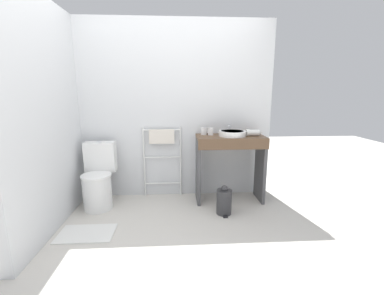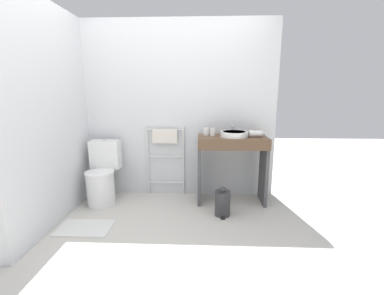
{
  "view_description": "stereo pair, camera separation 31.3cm",
  "coord_description": "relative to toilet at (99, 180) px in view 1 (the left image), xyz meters",
  "views": [
    {
      "loc": [
        0.05,
        -2.15,
        1.43
      ],
      "look_at": [
        0.23,
        0.91,
        0.77
      ],
      "focal_mm": 24.0,
      "sensor_mm": 36.0,
      "label": 1
    },
    {
      "loc": [
        0.36,
        -2.15,
        1.43
      ],
      "look_at": [
        0.23,
        0.91,
        0.77
      ],
      "focal_mm": 24.0,
      "sensor_mm": 36.0,
      "label": 2
    }
  ],
  "objects": [
    {
      "name": "wall_back",
      "position": [
        0.94,
        0.4,
        0.83
      ],
      "size": [
        2.69,
        0.12,
        2.36
      ],
      "primitive_type": "cube",
      "color": "silver",
      "rests_on": "ground_plane"
    },
    {
      "name": "bath_mat",
      "position": [
        0.05,
        -0.68,
        -0.35
      ],
      "size": [
        0.56,
        0.36,
        0.01
      ],
      "primitive_type": "cube",
      "color": "silver",
      "rests_on": "ground_plane"
    },
    {
      "name": "cup_near_edge",
      "position": [
        1.44,
        0.17,
        0.58
      ],
      "size": [
        0.07,
        0.07,
        0.09
      ],
      "color": "white",
      "rests_on": "vanity_counter"
    },
    {
      "name": "cup_near_wall",
      "position": [
        1.35,
        0.2,
        0.58
      ],
      "size": [
        0.08,
        0.08,
        0.1
      ],
      "color": "white",
      "rests_on": "vanity_counter"
    },
    {
      "name": "ground_plane",
      "position": [
        0.94,
        -0.99,
        -0.35
      ],
      "size": [
        12.0,
        12.0,
        0.0
      ],
      "primitive_type": "plane",
      "color": "beige"
    },
    {
      "name": "sink_basin",
      "position": [
        1.7,
        0.07,
        0.56
      ],
      "size": [
        0.35,
        0.35,
        0.07
      ],
      "color": "white",
      "rests_on": "vanity_counter"
    },
    {
      "name": "hair_dryer",
      "position": [
        1.98,
        0.09,
        0.57
      ],
      "size": [
        0.22,
        0.18,
        0.08
      ],
      "color": "white",
      "rests_on": "vanity_counter"
    },
    {
      "name": "toilet",
      "position": [
        0.0,
        0.0,
        0.0
      ],
      "size": [
        0.39,
        0.51,
        0.82
      ],
      "color": "white",
      "rests_on": "ground_plane"
    },
    {
      "name": "wall_side",
      "position": [
        -0.34,
        -0.33,
        0.83
      ],
      "size": [
        0.12,
        1.98,
        2.36
      ],
      "primitive_type": "cube",
      "color": "silver",
      "rests_on": "ground_plane"
    },
    {
      "name": "trash_bin",
      "position": [
        1.55,
        -0.31,
        -0.19
      ],
      "size": [
        0.18,
        0.22,
        0.36
      ],
      "color": "#333335",
      "rests_on": "ground_plane"
    },
    {
      "name": "faucet",
      "position": [
        1.7,
        0.26,
        0.61
      ],
      "size": [
        0.02,
        0.1,
        0.12
      ],
      "color": "silver",
      "rests_on": "vanity_counter"
    },
    {
      "name": "vanity_counter",
      "position": [
        1.69,
        0.08,
        0.24
      ],
      "size": [
        0.88,
        0.44,
        0.88
      ],
      "color": "brown",
      "rests_on": "ground_plane"
    },
    {
      "name": "towel_radiator",
      "position": [
        0.79,
        0.29,
        0.35
      ],
      "size": [
        0.53,
        0.06,
        0.97
      ],
      "color": "silver",
      "rests_on": "ground_plane"
    }
  ]
}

